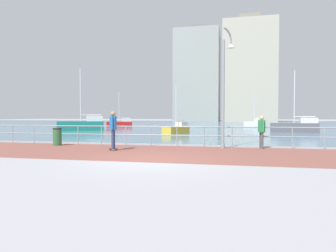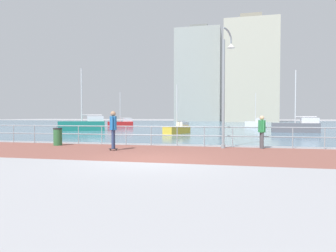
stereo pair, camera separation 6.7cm
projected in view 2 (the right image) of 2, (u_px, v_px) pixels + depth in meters
The scene contains 15 objects.
ground at pixel (216, 126), 49.35m from camera, with size 220.00×220.00×0.00m, color #9E9EA3.
brick_paving at pixel (165, 152), 12.56m from camera, with size 28.00×5.62×0.01m, color brown.
harbor_water at pixel (219, 124), 59.22m from camera, with size 180.00×88.00×0.00m, color slate.
waterfront_railing at pixel (177, 132), 15.28m from camera, with size 25.25×0.06×1.03m.
lamppost at pixel (226, 82), 14.20m from camera, with size 0.61×0.70×5.78m.
skateboarder at pixel (113, 127), 13.26m from camera, with size 0.41×0.56×1.77m.
bystander at pixel (262, 129), 14.03m from camera, with size 0.32×0.55×1.57m.
trash_bin at pixel (58, 137), 15.58m from camera, with size 0.46×0.46×0.93m.
sailboat_white at pixel (256, 123), 43.69m from camera, with size 2.97×3.55×5.01m.
sailboat_yellow at pixel (121, 124), 42.90m from camera, with size 3.73×2.61×5.07m.
sailboat_ivory at pixel (84, 125), 31.52m from camera, with size 4.85×3.46×6.61m.
sailboat_red at pixel (178, 129), 26.13m from camera, with size 2.04×3.21×4.32m.
sailboat_gray at pixel (297, 127), 28.09m from camera, with size 4.27×1.54×5.90m.
tower_brick at pixel (250, 72), 82.76m from camera, with size 14.37×10.84×29.67m.
tower_slate at pixel (199, 77), 97.81m from camera, with size 14.12×15.27×30.99m.
Camera 2 is at (2.83, -9.89, 1.53)m, focal length 31.65 mm.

